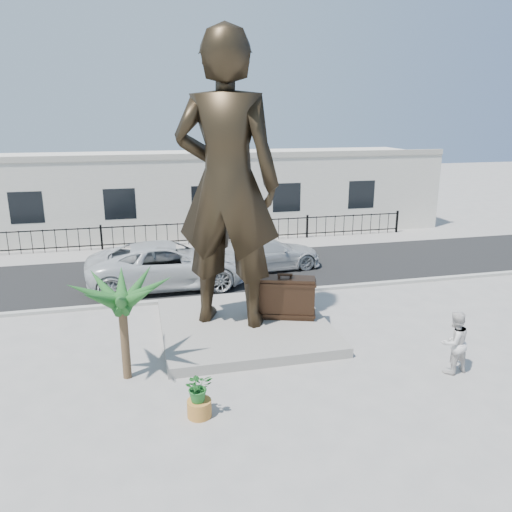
{
  "coord_description": "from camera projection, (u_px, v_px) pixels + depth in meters",
  "views": [
    {
      "loc": [
        -3.56,
        -12.93,
        6.68
      ],
      "look_at": [
        0.0,
        2.0,
        2.3
      ],
      "focal_mm": 35.0,
      "sensor_mm": 36.0,
      "label": 1
    }
  ],
  "objects": [
    {
      "name": "far_sidewalk",
      "position": [
        212.0,
        247.0,
        25.95
      ],
      "size": [
        40.0,
        2.5,
        0.02
      ],
      "primitive_type": "cube",
      "color": "#9E9991",
      "rests_on": "ground"
    },
    {
      "name": "car_silver",
      "position": [
        266.0,
        253.0,
        22.11
      ],
      "size": [
        5.22,
        2.69,
        1.45
      ],
      "primitive_type": "imported",
      "rotation": [
        0.0,
        0.0,
        1.71
      ],
      "color": "#B1B4B6",
      "rests_on": "street"
    },
    {
      "name": "shrub",
      "position": [
        199.0,
        387.0,
        11.25
      ],
      "size": [
        0.67,
        0.59,
        0.7
      ],
      "primitive_type": "imported",
      "rotation": [
        0.0,
        0.0,
        0.08
      ],
      "color": "#216727",
      "rests_on": "planter"
    },
    {
      "name": "tourist",
      "position": [
        454.0,
        342.0,
        13.18
      ],
      "size": [
        0.93,
        0.78,
        1.73
      ],
      "primitive_type": "imported",
      "rotation": [
        0.0,
        0.0,
        3.3
      ],
      "color": "silver",
      "rests_on": "ground"
    },
    {
      "name": "planter",
      "position": [
        199.0,
        408.0,
        11.4
      ],
      "size": [
        0.56,
        0.56,
        0.4
      ],
      "primitive_type": "cylinder",
      "color": "#B5742F",
      "rests_on": "ground"
    },
    {
      "name": "curb",
      "position": [
        241.0,
        295.0,
        18.92
      ],
      "size": [
        40.0,
        0.25,
        0.12
      ],
      "primitive_type": "cube",
      "color": "#A5A399",
      "rests_on": "ground"
    },
    {
      "name": "ground",
      "position": [
        272.0,
        349.0,
        14.72
      ],
      "size": [
        100.0,
        100.0,
        0.0
      ],
      "primitive_type": "plane",
      "color": "#9E9991",
      "rests_on": "ground"
    },
    {
      "name": "building",
      "position": [
        198.0,
        191.0,
        30.02
      ],
      "size": [
        28.0,
        7.0,
        4.4
      ],
      "primitive_type": "cube",
      "color": "silver",
      "rests_on": "ground"
    },
    {
      "name": "worker",
      "position": [
        211.0,
        231.0,
        25.95
      ],
      "size": [
        1.2,
        1.01,
        1.62
      ],
      "primitive_type": "imported",
      "rotation": [
        0.0,
        0.0,
        0.47
      ],
      "color": "#D64C0B",
      "rests_on": "far_sidewalk"
    },
    {
      "name": "car_white",
      "position": [
        169.0,
        264.0,
        19.89
      ],
      "size": [
        6.42,
        3.02,
        1.78
      ],
      "primitive_type": "imported",
      "rotation": [
        0.0,
        0.0,
        1.58
      ],
      "color": "silver",
      "rests_on": "street"
    },
    {
      "name": "statue",
      "position": [
        227.0,
        184.0,
        14.83
      ],
      "size": [
        3.77,
        3.23,
        8.74
      ],
      "primitive_type": "imported",
      "rotation": [
        0.0,
        0.0,
        2.71
      ],
      "color": "black",
      "rests_on": "plinth"
    },
    {
      "name": "plinth",
      "position": [
        244.0,
        326.0,
        15.97
      ],
      "size": [
        5.2,
        5.2,
        0.3
      ],
      "primitive_type": "cube",
      "color": "gray",
      "rests_on": "ground"
    },
    {
      "name": "suitcase",
      "position": [
        285.0,
        298.0,
        16.09
      ],
      "size": [
        2.01,
        1.18,
        1.35
      ],
      "primitive_type": "cube",
      "rotation": [
        0.0,
        0.0,
        -0.32
      ],
      "color": "black",
      "rests_on": "plinth"
    },
    {
      "name": "palm_tree",
      "position": [
        128.0,
        377.0,
        13.14
      ],
      "size": [
        1.8,
        1.8,
        3.2
      ],
      "primitive_type": null,
      "color": "#1C4D1C",
      "rests_on": "ground"
    },
    {
      "name": "street",
      "position": [
        225.0,
        270.0,
        22.21
      ],
      "size": [
        40.0,
        7.0,
        0.01
      ],
      "primitive_type": "cube",
      "color": "black",
      "rests_on": "ground"
    },
    {
      "name": "fence",
      "position": [
        209.0,
        233.0,
        26.53
      ],
      "size": [
        22.0,
        0.1,
        1.2
      ],
      "primitive_type": "cube",
      "color": "black",
      "rests_on": "ground"
    }
  ]
}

